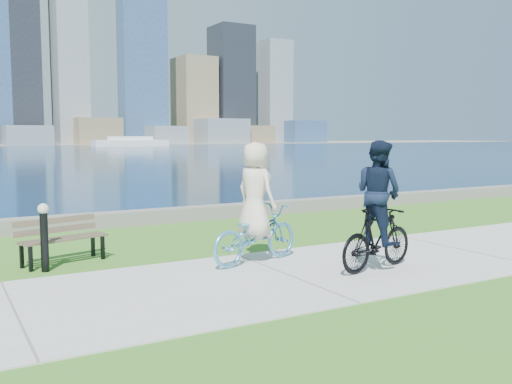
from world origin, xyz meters
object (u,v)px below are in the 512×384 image
Objects in this scene: cyclist_man at (378,216)px; bollard_lamp at (44,233)px; park_bench at (61,236)px; cyclist_woman at (255,218)px.

bollard_lamp is at bearing 50.56° from cyclist_man.
bollard_lamp reaches higher than park_bench.
bollard_lamp is 5.43m from cyclist_man.
cyclist_woman is at bearing 35.34° from cyclist_man.
bollard_lamp is 0.53× the size of cyclist_man.
bollard_lamp is at bearing 56.12° from cyclist_woman.
cyclist_man reaches higher than park_bench.
cyclist_man is (1.48, -1.44, 0.12)m from cyclist_woman.
cyclist_woman is at bearing -46.67° from park_bench.
cyclist_woman is 2.06m from cyclist_man.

